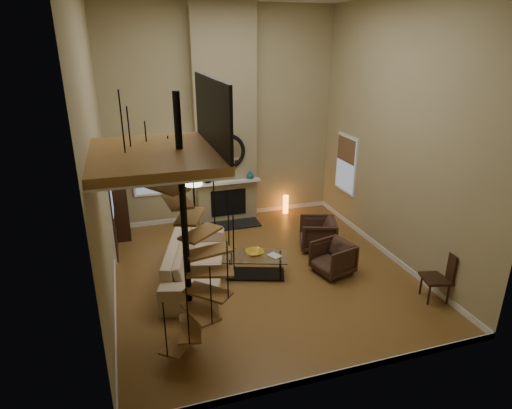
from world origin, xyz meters
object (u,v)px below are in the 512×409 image
object	(u,v)px
armchair_far	(335,257)
floor_lamp	(193,183)
coffee_table	(255,263)
hutch	(118,200)
accent_lamp	(286,205)
side_chair	(441,275)
armchair_near	(321,234)
sofa	(195,261)

from	to	relation	value
armchair_far	floor_lamp	size ratio (longest dim) A/B	0.43
coffee_table	hutch	bearing A→B (deg)	132.15
floor_lamp	accent_lamp	xyz separation A→B (m)	(2.73, 0.83, -1.16)
coffee_table	accent_lamp	size ratio (longest dim) A/B	2.69
accent_lamp	side_chair	xyz separation A→B (m)	(1.20, -4.96, 0.28)
armchair_near	armchair_far	size ratio (longest dim) A/B	1.09
armchair_near	coffee_table	bearing A→B (deg)	-49.01
sofa	accent_lamp	world-z (taller)	sofa
sofa	armchair_far	size ratio (longest dim) A/B	3.65
armchair_near	side_chair	xyz separation A→B (m)	(1.21, -2.65, 0.17)
hutch	side_chair	size ratio (longest dim) A/B	1.94
accent_lamp	armchair_far	bearing A→B (deg)	-93.51
sofa	floor_lamp	world-z (taller)	floor_lamp
armchair_far	coffee_table	distance (m)	1.70
armchair_near	accent_lamp	distance (m)	2.32
hutch	accent_lamp	distance (m)	4.55
armchair_far	side_chair	bearing A→B (deg)	28.41
hutch	armchair_near	distance (m)	5.01
hutch	armchair_near	bearing A→B (deg)	-25.66
armchair_near	side_chair	distance (m)	2.91
floor_lamp	hutch	bearing A→B (deg)	159.15
coffee_table	accent_lamp	bearing A→B (deg)	58.75
armchair_near	coffee_table	distance (m)	2.00
sofa	floor_lamp	xyz separation A→B (m)	(0.35, 1.97, 1.02)
hutch	sofa	xyz separation A→B (m)	(1.41, -2.64, -0.55)
sofa	floor_lamp	bearing A→B (deg)	5.43
sofa	side_chair	xyz separation A→B (m)	(4.28, -2.16, 0.13)
accent_lamp	side_chair	distance (m)	5.11
hutch	side_chair	bearing A→B (deg)	-40.16
armchair_near	armchair_far	xyz separation A→B (m)	(-0.21, -1.14, 0.00)
side_chair	coffee_table	bearing A→B (deg)	148.22
armchair_near	coffee_table	xyz separation A→B (m)	(-1.86, -0.75, -0.07)
hutch	side_chair	world-z (taller)	hutch
sofa	coffee_table	size ratio (longest dim) A/B	1.90
accent_lamp	coffee_table	bearing A→B (deg)	-121.25
sofa	hutch	bearing A→B (deg)	43.74
armchair_near	side_chair	bearing A→B (deg)	43.43
hutch	side_chair	distance (m)	7.46
hutch	armchair_far	size ratio (longest dim) A/B	2.59
sofa	accent_lamp	size ratio (longest dim) A/B	5.11
armchair_far	side_chair	distance (m)	2.07
sofa	armchair_near	size ratio (longest dim) A/B	3.34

